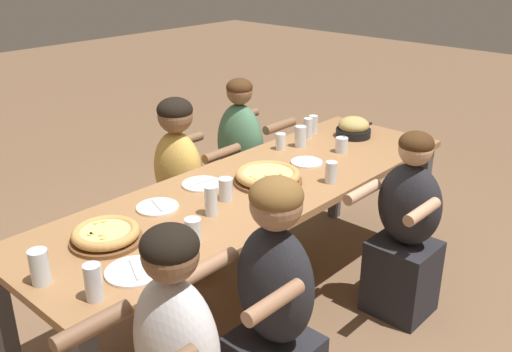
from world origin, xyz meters
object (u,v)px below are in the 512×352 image
drinking_glass_a (226,191)px  diner_far_midright (241,171)px  pizza_board_main (268,176)px  drinking_glass_h (281,143)px  diner_far_center (180,194)px  empty_plate_b (202,184)px  empty_plate_c (134,271)px  pizza_board_second (106,235)px  drinking_glass_d (40,267)px  drinking_glass_j (313,125)px  empty_plate_a (307,162)px  drinking_glass_b (193,231)px  drinking_glass_e (301,138)px  skillet_bowl (354,128)px  drinking_glass_g (331,174)px  diner_near_midright (406,235)px  empty_plate_d (157,207)px  drinking_glass_f (211,202)px  cocktail_glass_blue (342,146)px  diner_near_midleft (274,318)px  drinking_glass_i (308,129)px  drinking_glass_c (94,285)px

drinking_glass_a → diner_far_midright: 1.05m
pizza_board_main → drinking_glass_h: (0.45, 0.29, 0.01)m
drinking_glass_h → diner_far_center: (-0.52, 0.37, -0.29)m
pizza_board_main → diner_far_center: diner_far_center is taller
empty_plate_b → empty_plate_c: size_ratio=0.91×
pizza_board_second → drinking_glass_d: bearing=-165.7°
drinking_glass_j → drinking_glass_h: bearing=-172.0°
empty_plate_b → drinking_glass_a: (-0.04, -0.22, 0.04)m
empty_plate_a → drinking_glass_a: bearing=-179.4°
drinking_glass_b → pizza_board_main: bearing=14.8°
pizza_board_main → drinking_glass_e: bearing=21.8°
skillet_bowl → empty_plate_a: 0.60m
drinking_glass_g → diner_near_midright: diner_near_midright is taller
empty_plate_d → drinking_glass_g: (0.83, -0.44, 0.04)m
empty_plate_a → diner_far_center: (-0.44, 0.64, -0.25)m
drinking_glass_f → drinking_glass_h: drinking_glass_f is taller
diner_near_midright → diner_far_center: (-0.54, 1.26, 0.04)m
empty_plate_b → drinking_glass_j: (1.12, 0.11, 0.05)m
empty_plate_b → drinking_glass_j: drinking_glass_j is taller
empty_plate_a → cocktail_glass_blue: cocktail_glass_blue is taller
cocktail_glass_blue → diner_near_midleft: 1.46m
empty_plate_c → drinking_glass_a: 0.76m
drinking_glass_a → empty_plate_c: bearing=-163.2°
drinking_glass_f → diner_near_midleft: diner_near_midleft is taller
empty_plate_d → drinking_glass_h: drinking_glass_h is taller
drinking_glass_g → drinking_glass_i: (0.51, 0.55, 0.01)m
pizza_board_main → empty_plate_c: size_ratio=1.60×
drinking_glass_a → drinking_glass_j: drinking_glass_j is taller
empty_plate_a → empty_plate_d: (-0.97, 0.17, -0.00)m
pizza_board_main → diner_near_midleft: (-0.64, -0.60, -0.27)m
drinking_glass_a → diner_near_midright: diner_near_midright is taller
empty_plate_d → drinking_glass_c: 0.77m
drinking_glass_e → drinking_glass_h: bearing=154.0°
empty_plate_c → empty_plate_a: bearing=9.2°
diner_far_center → drinking_glass_f: bearing=-29.1°
drinking_glass_i → pizza_board_second: bearing=-172.8°
pizza_board_main → cocktail_glass_blue: cocktail_glass_blue is taller
drinking_glass_f → diner_far_center: 0.87m
empty_plate_c → drinking_glass_c: drinking_glass_c is taller
cocktail_glass_blue → drinking_glass_d: size_ratio=0.82×
empty_plate_b → empty_plate_c: same height
skillet_bowl → drinking_glass_f: (-1.44, -0.15, 0.01)m
drinking_glass_d → drinking_glass_b: bearing=-16.4°
drinking_glass_e → diner_far_midright: diner_far_midright is taller
drinking_glass_i → diner_near_midleft: (-1.38, -0.90, -0.29)m
diner_near_midleft → drinking_glass_j: bearing=-57.7°
drinking_glass_d → drinking_glass_h: drinking_glass_d is taller
pizza_board_main → empty_plate_b: pizza_board_main is taller
empty_plate_c → drinking_glass_b: size_ratio=2.23×
drinking_glass_c → diner_near_midright: (1.70, -0.35, -0.35)m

